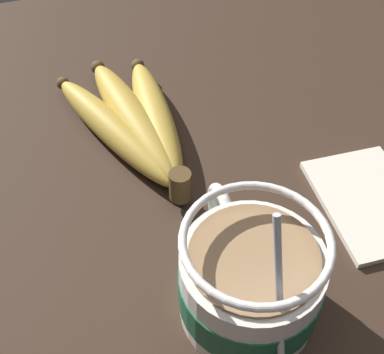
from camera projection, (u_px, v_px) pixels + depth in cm
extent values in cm
cube|color=#332319|center=(255.00, 255.00, 46.82)|extent=(96.18, 96.18, 2.90)
cylinder|color=white|center=(250.00, 285.00, 39.16)|extent=(10.39, 10.39, 6.96)
cylinder|color=#195638|center=(250.00, 287.00, 39.41)|extent=(10.59, 10.59, 3.14)
torus|color=white|center=(222.00, 215.00, 42.31)|extent=(5.21, 0.90, 5.21)
cylinder|color=#997551|center=(254.00, 257.00, 36.52)|extent=(9.19, 9.19, 0.40)
torus|color=white|center=(257.00, 241.00, 35.11)|extent=(10.39, 10.39, 0.60)
cylinder|color=#B2B2B7|center=(279.00, 302.00, 33.48)|extent=(4.82, 0.50, 12.58)
ellipsoid|color=#B2B2B7|center=(257.00, 319.00, 39.45)|extent=(3.00, 2.00, 0.80)
cylinder|color=#4C381E|center=(180.00, 185.00, 47.06)|extent=(2.00, 2.00, 3.00)
ellipsoid|color=#B79338|center=(156.00, 118.00, 54.41)|extent=(18.75, 4.29, 3.33)
sphere|color=#4C381E|center=(138.00, 66.00, 60.48)|extent=(1.50, 1.50, 1.50)
ellipsoid|color=#B79338|center=(132.00, 119.00, 54.18)|extent=(20.11, 6.63, 3.47)
sphere|color=#4C381E|center=(98.00, 67.00, 60.13)|extent=(1.56, 1.56, 1.56)
ellipsoid|color=#B79338|center=(113.00, 130.00, 53.39)|extent=(19.33, 10.07, 3.10)
sphere|color=#4C381E|center=(63.00, 83.00, 58.48)|extent=(1.39, 1.39, 1.39)
cube|color=beige|center=(370.00, 202.00, 48.67)|extent=(12.59, 9.13, 0.60)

